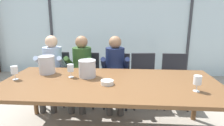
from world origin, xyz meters
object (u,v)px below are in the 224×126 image
Objects in this scene: wine_glass_center_pour at (14,71)px; person_olive_shirt at (81,67)px; chair_right_of_center at (144,75)px; wine_glass_near_bucket at (71,68)px; person_navy_polo at (115,67)px; chair_center at (117,75)px; ice_bucket_secondary at (47,64)px; person_pale_blue_shirt at (52,66)px; tasting_bowl at (107,82)px; chair_near_window_right at (175,76)px; chair_near_curtain at (57,73)px; ice_bucket_primary at (87,68)px; wine_glass_by_left_taster at (197,81)px; chair_left_of_center at (86,74)px; dining_table at (110,86)px.

person_olive_shirt is at bearing 53.93° from wine_glass_center_pour.
wine_glass_near_bucket reaches higher than chair_right_of_center.
wine_glass_near_bucket is (-0.54, -0.73, 0.17)m from person_navy_polo.
chair_center is 3.60× the size of ice_bucket_secondary.
person_pale_blue_shirt is (-1.12, -0.12, 0.17)m from chair_center.
tasting_bowl is at bearing -121.38° from chair_right_of_center.
tasting_bowl is (1.05, -0.96, 0.08)m from person_pale_blue_shirt.
wine_glass_near_bucket reaches higher than chair_near_window_right.
wine_glass_center_pour reaches higher than chair_near_curtain.
ice_bucket_primary is at bearing 7.91° from wine_glass_near_bucket.
person_navy_polo is at bearing 130.24° from wine_glass_by_left_taster.
person_olive_shirt reaches higher than chair_near_window_right.
person_pale_blue_shirt is 6.97× the size of wine_glass_by_left_taster.
person_pale_blue_shirt is (-0.57, -0.15, 0.17)m from chair_left_of_center.
wine_glass_center_pour is (-0.64, -0.87, 0.17)m from person_olive_shirt.
person_pale_blue_shirt is at bearing -174.19° from chair_near_window_right.
chair_near_window_right is (0.53, 0.01, 0.00)m from chair_right_of_center.
chair_left_of_center is 0.61m from person_pale_blue_shirt.
ice_bucket_primary is 0.60m from ice_bucket_secondary.
person_pale_blue_shirt is 1.00× the size of person_navy_polo.
chair_center is at bearing 86.39° from tasting_bowl.
ice_bucket_secondary is at bearing -157.71° from chair_near_window_right.
chair_right_of_center is at bearing 109.17° from wine_glass_by_left_taster.
chair_center is 5.13× the size of wine_glass_near_bucket.
wine_glass_center_pour is (-0.89, -0.18, 0.00)m from ice_bucket_primary.
wine_glass_by_left_taster is at bearing -32.22° from person_pale_blue_shirt.
wine_glass_center_pour is at bearing -101.72° from person_pale_blue_shirt.
chair_right_of_center is at bearing 46.02° from ice_bucket_primary.
wine_glass_center_pour is (-1.20, -0.00, 0.17)m from dining_table.
person_navy_polo is at bearing -168.58° from chair_right_of_center.
person_navy_polo is 0.97m from tasting_bowl.
wine_glass_center_pour is (-1.17, 0.09, 0.09)m from tasting_bowl.
ice_bucket_secondary is at bearing 168.86° from ice_bucket_primary.
wine_glass_near_bucket is (-0.50, 0.24, 0.09)m from tasting_bowl.
person_pale_blue_shirt is 5.26× the size of ice_bucket_primary.
chair_right_of_center is at bearing 64.50° from tasting_bowl.
tasting_bowl is at bearing -43.03° from ice_bucket_primary.
chair_left_of_center is 0.94m from wine_glass_near_bucket.
person_navy_polo is 6.97× the size of wine_glass_near_bucket.
wine_glass_center_pour reaches higher than tasting_bowl.
person_olive_shirt is 6.97× the size of wine_glass_by_left_taster.
tasting_bowl is at bearing -96.14° from person_navy_polo.
ice_bucket_primary reaches higher than wine_glass_center_pour.
ice_bucket_secondary is 0.42m from wine_glass_center_pour.
chair_right_of_center is 1.23m from ice_bucket_primary.
chair_center is at bearing 66.46° from ice_bucket_primary.
chair_right_of_center is (1.56, 0.00, 0.00)m from chair_near_curtain.
chair_center is 1.56m from wine_glass_by_left_taster.
chair_center is at bearing 2.73° from chair_left_of_center.
person_pale_blue_shirt is at bearing -169.62° from chair_center.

